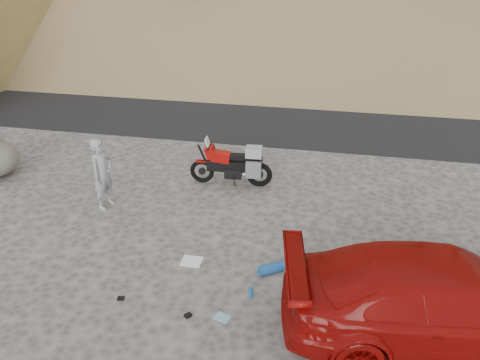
# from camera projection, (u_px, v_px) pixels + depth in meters

# --- Properties ---
(ground) EXTENTS (140.00, 140.00, 0.00)m
(ground) POSITION_uv_depth(u_px,v_px,m) (180.00, 237.00, 10.62)
(ground) COLOR #464341
(ground) RESTS_ON ground
(road) EXTENTS (120.00, 7.00, 0.05)m
(road) POSITION_uv_depth(u_px,v_px,m) (250.00, 111.00, 18.48)
(road) COLOR black
(road) RESTS_ON ground
(motorcycle) EXTENTS (2.28, 0.74, 1.36)m
(motorcycle) POSITION_uv_depth(u_px,v_px,m) (235.00, 165.00, 12.66)
(motorcycle) COLOR black
(motorcycle) RESTS_ON ground
(man) EXTENTS (0.57, 0.74, 1.82)m
(man) POSITION_uv_depth(u_px,v_px,m) (107.00, 206.00, 11.85)
(man) COLOR gray
(man) RESTS_ON ground
(red_car) EXTENTS (5.56, 2.96, 1.54)m
(red_car) POSITION_uv_depth(u_px,v_px,m) (435.00, 334.00, 7.98)
(red_car) COLOR #8A0907
(red_car) RESTS_ON ground
(gear_white_cloth) EXTENTS (0.43, 0.38, 0.01)m
(gear_white_cloth) POSITION_uv_depth(u_px,v_px,m) (192.00, 261.00, 9.79)
(gear_white_cloth) COLOR white
(gear_white_cloth) RESTS_ON ground
(gear_blue_mat) EXTENTS (0.54, 0.45, 0.21)m
(gear_blue_mat) POSITION_uv_depth(u_px,v_px,m) (271.00, 268.00, 9.42)
(gear_blue_mat) COLOR #184C91
(gear_blue_mat) RESTS_ON ground
(gear_bottle) EXTENTS (0.09, 0.09, 0.22)m
(gear_bottle) POSITION_uv_depth(u_px,v_px,m) (251.00, 292.00, 8.77)
(gear_bottle) COLOR #184C91
(gear_bottle) RESTS_ON ground
(gear_glove_a) EXTENTS (0.14, 0.11, 0.04)m
(gear_glove_a) POSITION_uv_depth(u_px,v_px,m) (121.00, 298.00, 8.76)
(gear_glove_a) COLOR black
(gear_glove_a) RESTS_ON ground
(gear_glove_b) EXTENTS (0.16, 0.16, 0.04)m
(gear_glove_b) POSITION_uv_depth(u_px,v_px,m) (188.00, 315.00, 8.36)
(gear_glove_b) COLOR black
(gear_glove_b) RESTS_ON ground
(gear_blue_cloth) EXTENTS (0.33, 0.29, 0.01)m
(gear_blue_cloth) POSITION_uv_depth(u_px,v_px,m) (222.00, 317.00, 8.34)
(gear_blue_cloth) COLOR #7BA9BF
(gear_blue_cloth) RESTS_ON ground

